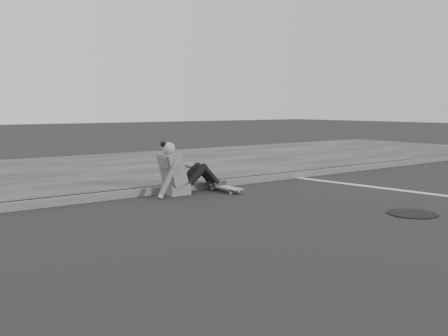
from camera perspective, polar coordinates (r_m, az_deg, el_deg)
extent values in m
plane|color=black|center=(6.60, 8.22, -5.45)|extent=(80.00, 80.00, 0.00)
cube|color=#4E4E4E|center=(8.58, -4.01, -2.13)|extent=(24.00, 0.16, 0.12)
cube|color=#353535|center=(11.22, -12.37, -0.14)|extent=(24.00, 6.00, 0.12)
cylinder|color=black|center=(7.11, 20.72, -4.89)|extent=(0.65, 0.65, 0.01)
cylinder|color=gray|center=(8.16, 0.76, -2.82)|extent=(0.03, 0.05, 0.05)
cylinder|color=gray|center=(8.25, 1.59, -2.71)|extent=(0.03, 0.05, 0.05)
cylinder|color=gray|center=(8.57, -1.35, -2.35)|extent=(0.03, 0.05, 0.05)
cylinder|color=gray|center=(8.66, -0.54, -2.25)|extent=(0.03, 0.05, 0.05)
cube|color=#2F2F31|center=(8.20, 1.18, -2.57)|extent=(0.16, 0.04, 0.03)
cube|color=#2F2F31|center=(8.61, -0.95, -2.12)|extent=(0.16, 0.04, 0.03)
cube|color=gray|center=(8.40, 0.09, -2.17)|extent=(0.20, 0.78, 0.02)
cube|color=#58585A|center=(8.16, -5.48, -2.40)|extent=(0.36, 0.34, 0.18)
cube|color=#58585A|center=(8.08, -5.93, -0.07)|extent=(0.37, 0.40, 0.57)
cube|color=#58585A|center=(8.00, -6.74, 0.72)|extent=(0.14, 0.30, 0.20)
cylinder|color=gray|center=(8.03, -6.26, 1.61)|extent=(0.09, 0.09, 0.08)
sphere|color=gray|center=(8.01, -6.33, 2.25)|extent=(0.20, 0.20, 0.20)
sphere|color=black|center=(7.98, -6.96, 2.72)|extent=(0.09, 0.09, 0.09)
cylinder|color=black|center=(8.22, -3.29, -0.94)|extent=(0.43, 0.13, 0.39)
cylinder|color=black|center=(8.37, -3.97, -0.80)|extent=(0.43, 0.13, 0.39)
cylinder|color=black|center=(8.39, -1.58, -0.80)|extent=(0.35, 0.11, 0.36)
cylinder|color=black|center=(8.54, -2.27, -0.67)|extent=(0.35, 0.11, 0.36)
sphere|color=black|center=(8.30, -2.34, 0.08)|extent=(0.13, 0.13, 0.13)
sphere|color=black|center=(8.44, -3.03, 0.20)|extent=(0.13, 0.13, 0.13)
cube|color=#262626|center=(8.52, -0.56, -1.75)|extent=(0.24, 0.08, 0.07)
cube|color=#262626|center=(8.66, -1.26, -1.61)|extent=(0.24, 0.08, 0.07)
cylinder|color=#58585A|center=(7.81, -6.39, -1.34)|extent=(0.38, 0.08, 0.58)
sphere|color=gray|center=(7.77, -7.28, -3.27)|extent=(0.08, 0.08, 0.08)
cylinder|color=#58585A|center=(8.33, -5.08, 0.57)|extent=(0.48, 0.08, 0.21)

